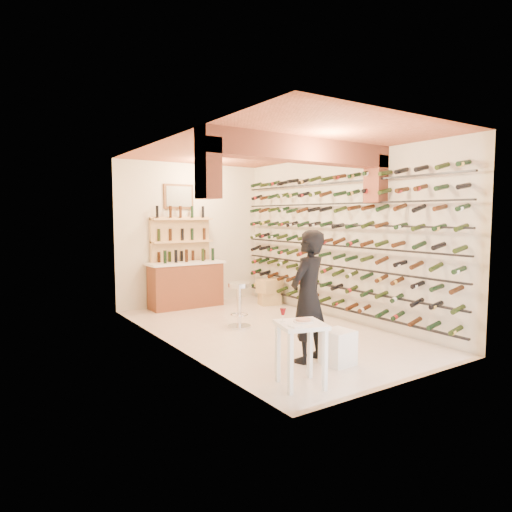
{
  "coord_description": "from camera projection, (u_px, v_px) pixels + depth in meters",
  "views": [
    {
      "loc": [
        -4.47,
        -6.42,
        2.03
      ],
      "look_at": [
        0.0,
        0.3,
        1.3
      ],
      "focal_mm": 31.62,
      "sensor_mm": 36.0,
      "label": 1
    }
  ],
  "objects": [
    {
      "name": "person",
      "position": [
        308.0,
        296.0,
        6.22
      ],
      "size": [
        0.78,
        0.65,
        1.83
      ],
      "primitive_type": "imported",
      "rotation": [
        0.0,
        0.0,
        3.5
      ],
      "color": "black",
      "rests_on": "ground"
    },
    {
      "name": "back_shelving",
      "position": [
        181.0,
        254.0,
        10.1
      ],
      "size": [
        1.4,
        0.31,
        2.73
      ],
      "color": "tan",
      "rests_on": "ground"
    },
    {
      "name": "white_stool",
      "position": [
        338.0,
        347.0,
        6.13
      ],
      "size": [
        0.4,
        0.4,
        0.47
      ],
      "primitive_type": "cube",
      "rotation": [
        0.0,
        0.0,
        0.04
      ],
      "color": "white",
      "rests_on": "ground"
    },
    {
      "name": "ground",
      "position": [
        265.0,
        330.0,
        7.97
      ],
      "size": [
        6.0,
        6.0,
        0.0
      ],
      "primitive_type": "plane",
      "color": "silver",
      "rests_on": "ground"
    },
    {
      "name": "wine_rack",
      "position": [
        331.0,
        240.0,
        8.68
      ],
      "size": [
        0.32,
        5.7,
        2.56
      ],
      "color": "black",
      "rests_on": "ground"
    },
    {
      "name": "crate_lower",
      "position": [
        270.0,
        299.0,
        10.26
      ],
      "size": [
        0.53,
        0.43,
        0.28
      ],
      "primitive_type": "cube",
      "rotation": [
        0.0,
        0.0,
        -0.24
      ],
      "color": "tan",
      "rests_on": "ground"
    },
    {
      "name": "back_counter",
      "position": [
        186.0,
        283.0,
        9.95
      ],
      "size": [
        1.7,
        0.62,
        1.29
      ],
      "color": "brown",
      "rests_on": "ground"
    },
    {
      "name": "chrome_barstool",
      "position": [
        239.0,
        302.0,
        8.16
      ],
      "size": [
        0.42,
        0.42,
        0.82
      ],
      "rotation": [
        0.0,
        0.0,
        -0.37
      ],
      "color": "silver",
      "rests_on": "ground"
    },
    {
      "name": "room_shell",
      "position": [
        274.0,
        202.0,
        7.55
      ],
      "size": [
        3.52,
        6.02,
        3.21
      ],
      "color": "beige",
      "rests_on": "ground"
    },
    {
      "name": "tasting_table",
      "position": [
        301.0,
        334.0,
        5.32
      ],
      "size": [
        0.66,
        0.66,
        0.93
      ],
      "rotation": [
        0.0,
        0.0,
        -0.29
      ],
      "color": "white",
      "rests_on": "ground"
    },
    {
      "name": "crate_upper",
      "position": [
        270.0,
        286.0,
        10.24
      ],
      "size": [
        0.55,
        0.39,
        0.31
      ],
      "primitive_type": "cube",
      "rotation": [
        0.0,
        0.0,
        0.06
      ],
      "color": "tan",
      "rests_on": "crate_lower"
    }
  ]
}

